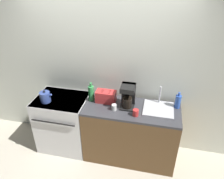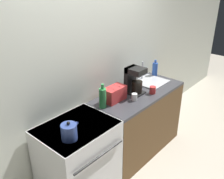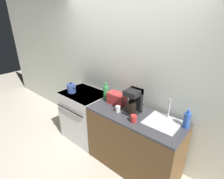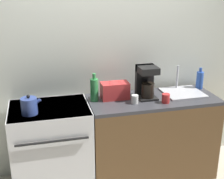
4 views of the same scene
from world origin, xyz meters
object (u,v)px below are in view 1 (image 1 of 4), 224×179
at_px(coffee_maker, 128,95).
at_px(bottle_green, 91,93).
at_px(bottle_blue, 178,101).
at_px(cup_red, 136,113).
at_px(stove, 64,122).
at_px(toaster, 106,97).
at_px(kettle, 45,97).
at_px(cup_white, 114,107).

distance_m(coffee_maker, bottle_green, 0.56).
xyz_separation_m(bottle_blue, cup_red, (-0.56, -0.32, -0.06)).
bearing_deg(stove, coffee_maker, 1.90).
bearing_deg(cup_red, toaster, 152.87).
bearing_deg(bottle_blue, cup_red, -150.00).
height_order(kettle, toaster, kettle).
bearing_deg(cup_white, bottle_green, 155.90).
distance_m(coffee_maker, bottle_blue, 0.72).
bearing_deg(bottle_blue, stove, -174.91).
distance_m(kettle, bottle_blue, 1.94).
xyz_separation_m(coffee_maker, cup_red, (0.14, -0.20, -0.13)).
xyz_separation_m(kettle, cup_white, (1.05, 0.01, -0.04)).
bearing_deg(kettle, bottle_green, 15.76).
bearing_deg(bottle_green, cup_red, -18.60).
height_order(kettle, coffee_maker, coffee_maker).
bearing_deg(bottle_green, kettle, -164.24).
distance_m(toaster, coffee_maker, 0.35).
relative_size(toaster, bottle_blue, 1.18).
relative_size(toaster, coffee_maker, 0.84).
xyz_separation_m(kettle, bottle_green, (0.66, 0.19, 0.04)).
height_order(toaster, cup_red, toaster).
bearing_deg(kettle, stove, 32.91).
xyz_separation_m(coffee_maker, cup_white, (-0.17, -0.14, -0.14)).
height_order(bottle_green, cup_white, bottle_green).
height_order(stove, toaster, toaster).
xyz_separation_m(kettle, bottle_blue, (1.92, 0.27, 0.02)).
distance_m(kettle, toaster, 0.90).
bearing_deg(cup_white, toaster, 132.00).
relative_size(bottle_blue, bottle_green, 0.84).
bearing_deg(kettle, cup_red, -2.10).
distance_m(kettle, coffee_maker, 1.23).
relative_size(bottle_green, cup_white, 3.33).
distance_m(stove, toaster, 0.89).
bearing_deg(toaster, kettle, -167.55).
xyz_separation_m(coffee_maker, bottle_blue, (0.70, 0.12, -0.08)).
height_order(stove, kettle, kettle).
relative_size(stove, cup_white, 10.55).
height_order(cup_white, cup_red, cup_red).
height_order(toaster, coffee_maker, coffee_maker).
relative_size(kettle, bottle_blue, 0.78).
bearing_deg(bottle_green, bottle_blue, 3.95).
xyz_separation_m(kettle, toaster, (0.88, 0.19, 0.01)).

